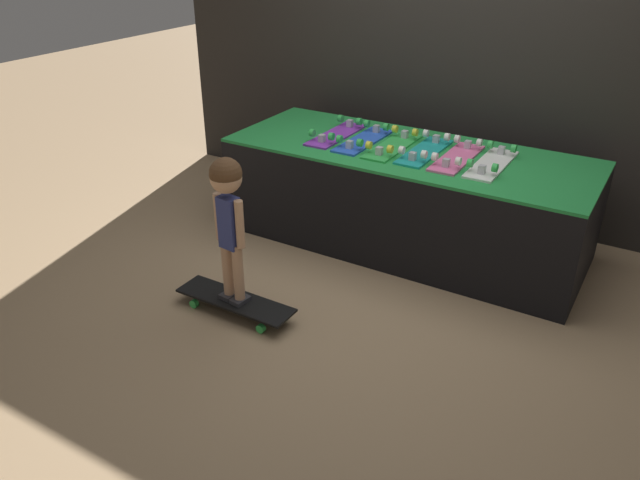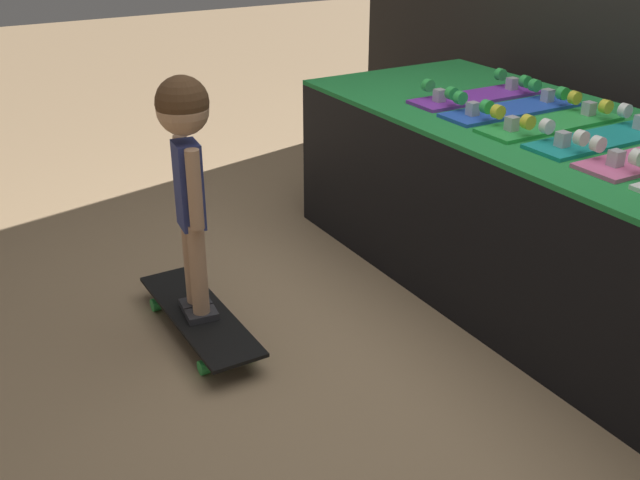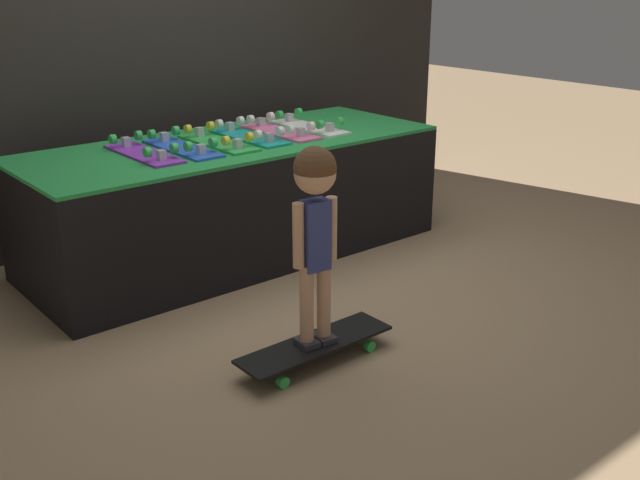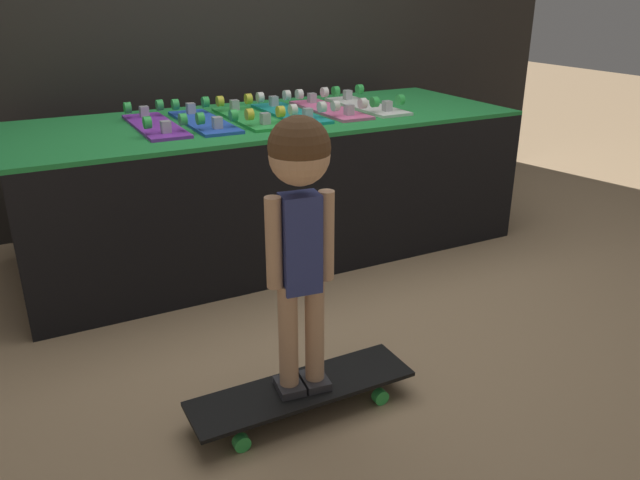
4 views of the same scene
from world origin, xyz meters
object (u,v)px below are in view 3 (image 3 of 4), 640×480
Objects in this scene: skateboard_white_on_rack at (309,125)px; child at (315,209)px; skateboard_on_floor at (315,346)px; skateboard_pink_on_rack at (280,130)px; skateboard_teal_on_rack at (249,135)px; skateboard_green_on_rack at (218,141)px; skateboard_purple_on_rack at (143,152)px; skateboard_blue_on_rack at (182,146)px.

child is at bearing -127.98° from skateboard_white_on_rack.
skateboard_on_floor is 0.85× the size of child.
skateboard_teal_on_rack is at bearing 179.14° from skateboard_pink_on_rack.
skateboard_green_on_rack is 0.69× the size of child.
skateboard_teal_on_rack is at bearing 66.13° from skateboard_on_floor.
skateboard_on_floor is at bearing -127.98° from skateboard_white_on_rack.
skateboard_teal_on_rack is 1.59m from skateboard_on_floor.
skateboard_green_on_rack is (0.45, -0.03, 0.00)m from skateboard_purple_on_rack.
skateboard_pink_on_rack is at bearing -178.96° from skateboard_white_on_rack.
skateboard_purple_on_rack is at bearing 179.26° from skateboard_teal_on_rack.
skateboard_teal_on_rack and skateboard_white_on_rack have the same top height.
skateboard_blue_on_rack is at bearing -179.62° from skateboard_pink_on_rack.
skateboard_on_floor is at bearing -113.87° from skateboard_teal_on_rack.
skateboard_green_on_rack is 1.36m from child.
skateboard_pink_on_rack is 0.23m from skateboard_white_on_rack.
skateboard_on_floor is (-0.14, -1.33, -0.64)m from skateboard_blue_on_rack.
skateboard_pink_on_rack is at bearing 0.38° from skateboard_blue_on_rack.
skateboard_green_on_rack and skateboard_pink_on_rack have the same top height.
skateboard_teal_on_rack is at bearing -0.74° from skateboard_purple_on_rack.
child is at bearing -86.28° from skateboard_purple_on_rack.
skateboard_purple_on_rack and skateboard_green_on_rack have the same top height.
skateboard_purple_on_rack is 1.00× the size of skateboard_pink_on_rack.
skateboard_teal_on_rack is 0.69× the size of child.
child reaches higher than skateboard_pink_on_rack.
skateboard_on_floor is at bearing -83.04° from child.
skateboard_teal_on_rack is 1.46m from child.
child is (0.09, -1.34, -0.01)m from skateboard_purple_on_rack.
child is at bearing -95.96° from skateboard_blue_on_rack.
skateboard_blue_on_rack and skateboard_pink_on_rack have the same top height.
skateboard_teal_on_rack is at bearing 1.00° from skateboard_blue_on_rack.
skateboard_purple_on_rack is 1.00× the size of skateboard_green_on_rack.
skateboard_pink_on_rack is at bearing -0.77° from skateboard_purple_on_rack.
skateboard_pink_on_rack is 1.69m from skateboard_on_floor.
skateboard_white_on_rack is (0.90, 0.01, 0.00)m from skateboard_blue_on_rack.
skateboard_pink_on_rack is at bearing 65.44° from child.
skateboard_white_on_rack is at bearing 0.09° from skateboard_teal_on_rack.
skateboard_white_on_rack reaches higher than skateboard_on_floor.
skateboard_white_on_rack is 0.69× the size of child.
skateboard_purple_on_rack and skateboard_pink_on_rack have the same top height.
child reaches higher than skateboard_white_on_rack.
skateboard_green_on_rack is 1.51m from skateboard_on_floor.
skateboard_teal_on_rack is 1.00× the size of skateboard_white_on_rack.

